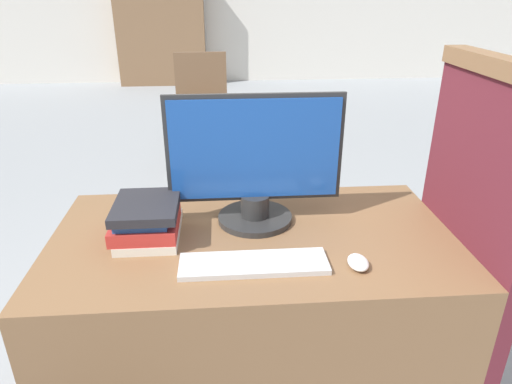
{
  "coord_description": "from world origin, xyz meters",
  "views": [
    {
      "loc": [
        -0.09,
        -0.9,
        1.47
      ],
      "look_at": [
        0.01,
        0.31,
        0.92
      ],
      "focal_mm": 32.0,
      "sensor_mm": 36.0,
      "label": 1
    }
  ],
  "objects": [
    {
      "name": "desk",
      "position": [
        0.0,
        0.35,
        0.38
      ],
      "size": [
        1.27,
        0.7,
        0.75
      ],
      "color": "brown",
      "rests_on": "ground_plane"
    },
    {
      "name": "carrel_divider",
      "position": [
        0.66,
        0.28,
        0.66
      ],
      "size": [
        0.07,
        0.55,
        1.3
      ],
      "color": "#5B1E28",
      "rests_on": "ground_plane"
    },
    {
      "name": "monitor",
      "position": [
        0.01,
        0.45,
        0.96
      ],
      "size": [
        0.56,
        0.25,
        0.43
      ],
      "color": "#282828",
      "rests_on": "desk"
    },
    {
      "name": "keyboard",
      "position": [
        -0.01,
        0.17,
        0.76
      ],
      "size": [
        0.42,
        0.12,
        0.02
      ],
      "color": "silver",
      "rests_on": "desk"
    },
    {
      "name": "mouse",
      "position": [
        0.28,
        0.15,
        0.77
      ],
      "size": [
        0.06,
        0.08,
        0.03
      ],
      "color": "white",
      "rests_on": "desk"
    },
    {
      "name": "book_stack",
      "position": [
        -0.33,
        0.36,
        0.81
      ],
      "size": [
        0.2,
        0.26,
        0.12
      ],
      "color": "silver",
      "rests_on": "desk"
    },
    {
      "name": "far_chair",
      "position": [
        -0.25,
        2.96,
        0.53
      ],
      "size": [
        0.44,
        0.44,
        0.97
      ],
      "rotation": [
        0.0,
        0.0,
        0.54
      ],
      "color": "brown",
      "rests_on": "ground_plane"
    },
    {
      "name": "bookshelf_far",
      "position": [
        -0.99,
        6.73,
        0.85
      ],
      "size": [
        1.36,
        0.32,
        1.69
      ],
      "color": "#846042",
      "rests_on": "ground_plane"
    }
  ]
}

